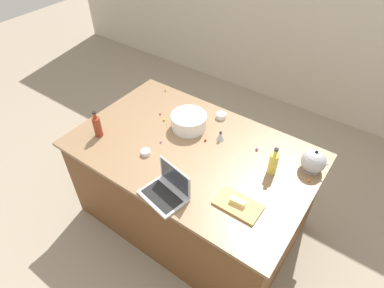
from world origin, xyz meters
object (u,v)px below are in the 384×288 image
Objects in this scene: laptop at (167,190)px; ramekin_medium at (146,152)px; cutting_board at (238,205)px; bottle_soy at (97,126)px; kitchen_timer at (220,136)px; mixing_bowl_large at (189,121)px; ramekin_small at (221,116)px; bottle_oil at (273,163)px; kettle at (314,162)px; butter_stick_left at (238,202)px.

laptop is 0.44m from ramekin_medium.
bottle_soy is at bearing -178.16° from cutting_board.
laptop is 1.11× the size of cutting_board.
kitchen_timer reaches higher than cutting_board.
laptop reaches higher than cutting_board.
mixing_bowl_large is 0.32m from ramekin_small.
laptop is 1.47× the size of bottle_oil.
cutting_board is 0.84m from ramekin_medium.
ramekin_small is (0.70, 0.80, -0.07)m from bottle_soy.
ramekin_medium is at bearing -99.79° from mixing_bowl_large.
bottle_soy is at bearing -161.45° from bottle_oil.
ramekin_small is at bearing 152.01° from bottle_oil.
bottle_soy is 0.48m from ramekin_medium.
bottle_oil is at bearing -27.99° from ramekin_small.
bottle_soy is 3.13× the size of kitchen_timer.
mixing_bowl_large reaches higher than kitchen_timer.
kettle is 0.89m from ramekin_small.
bottle_soy is at bearing -136.62° from mixing_bowl_large.
ramekin_medium is 0.62m from kitchen_timer.
ramekin_small is at bearing 72.65° from ramekin_medium.
bottle_soy is at bearing -147.34° from kitchen_timer.
bottle_soy is 1.02× the size of bottle_oil.
kettle is 2.43× the size of ramekin_small.
mixing_bowl_large is (-0.31, 0.68, 0.02)m from laptop.
laptop is 0.49m from cutting_board.
kettle reaches higher than kitchen_timer.
bottle_soy is 2.74× the size of ramekin_small.
cutting_board is 3.55× the size of ramekin_small.
laptop is 1.09m from kettle.
mixing_bowl_large reaches higher than ramekin_small.
bottle_soy is 1.01m from kitchen_timer.
butter_stick_left is (-0.05, -0.41, -0.06)m from bottle_oil.
cutting_board is at bearing -32.20° from mixing_bowl_large.
ramekin_medium is at bearing 179.06° from butter_stick_left.
ramekin_small is (-0.60, 0.76, -0.01)m from butter_stick_left.
mixing_bowl_large reaches higher than butter_stick_left.
kettle reaches higher than cutting_board.
ramekin_small reaches higher than cutting_board.
kettle is at bearing 48.38° from laptop.
ramekin_small is at bearing 61.49° from mixing_bowl_large.
bottle_soy is 2.19× the size of butter_stick_left.
ramekin_small is (-0.16, 0.96, -0.02)m from laptop.
cutting_board is (0.76, -0.48, -0.06)m from mixing_bowl_large.
laptop is 4.70× the size of ramekin_medium.
ramekin_small reaches higher than ramekin_medium.
bottle_soy reaches higher than bottle_oil.
kettle is at bearing -9.24° from ramekin_small.
bottle_oil is 2.14× the size of butter_stick_left.
bottle_soy is (-0.85, 0.16, 0.05)m from laptop.
ramekin_small is at bearing 170.76° from kettle.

